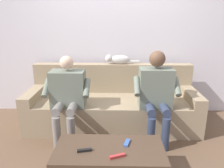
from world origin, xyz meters
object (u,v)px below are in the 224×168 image
(person_left_seated, at_px, (156,91))
(remote_blue, at_px, (127,143))
(remote_red, at_px, (117,156))
(couch, at_px, (112,105))
(person_right_seated, at_px, (67,93))
(cat_on_backrest, at_px, (118,59))
(remote_black, at_px, (84,150))
(coffee_table, at_px, (109,164))

(person_left_seated, height_order, remote_blue, person_left_seated)
(person_left_seated, distance_m, remote_red, 1.14)
(person_left_seated, xyz_separation_m, remote_red, (0.50, 0.98, -0.30))
(remote_blue, bearing_deg, couch, 25.30)
(couch, relative_size, person_left_seated, 2.10)
(person_left_seated, bearing_deg, person_right_seated, 0.41)
(cat_on_backrest, bearing_deg, remote_red, 89.95)
(couch, relative_size, remote_red, 16.64)
(remote_red, xyz_separation_m, remote_black, (0.31, -0.08, -0.00))
(couch, xyz_separation_m, remote_black, (0.24, 1.29, 0.07))
(couch, bearing_deg, cat_on_backrest, -105.62)
(person_left_seated, height_order, cat_on_backrest, person_left_seated)
(couch, xyz_separation_m, person_right_seated, (0.58, 0.41, 0.33))
(person_left_seated, distance_m, person_right_seated, 1.16)
(remote_black, bearing_deg, person_left_seated, 35.15)
(remote_blue, bearing_deg, coffee_table, 132.95)
(cat_on_backrest, distance_m, remote_black, 1.71)
(cat_on_backrest, bearing_deg, couch, 74.38)
(cat_on_backrest, height_order, remote_blue, cat_on_backrest)
(person_right_seated, bearing_deg, couch, -144.97)
(couch, bearing_deg, remote_red, 93.20)
(cat_on_backrest, xyz_separation_m, remote_red, (0.00, 1.66, -0.59))
(person_left_seated, height_order, person_right_seated, person_left_seated)
(coffee_table, height_order, remote_black, remote_black)
(couch, bearing_deg, person_left_seated, 145.52)
(remote_blue, distance_m, remote_black, 0.43)
(coffee_table, bearing_deg, remote_red, 118.87)
(coffee_table, relative_size, remote_blue, 8.52)
(couch, bearing_deg, person_right_seated, 35.03)
(person_right_seated, bearing_deg, remote_blue, 135.36)
(cat_on_backrest, distance_m, remote_red, 1.76)
(person_right_seated, bearing_deg, cat_on_backrest, -133.77)
(coffee_table, relative_size, remote_red, 7.18)
(couch, height_order, coffee_table, couch)
(person_right_seated, distance_m, remote_blue, 1.09)
(couch, distance_m, remote_black, 1.32)
(coffee_table, bearing_deg, person_left_seated, -124.63)
(person_right_seated, relative_size, remote_black, 8.12)
(remote_red, relative_size, remote_black, 1.08)
(person_right_seated, relative_size, cat_on_backrest, 2.08)
(person_right_seated, bearing_deg, coffee_table, 124.90)
(coffee_table, xyz_separation_m, cat_on_backrest, (-0.08, -1.52, 0.78))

